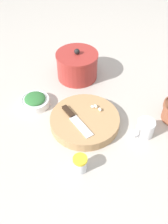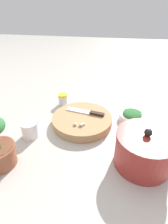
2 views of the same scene
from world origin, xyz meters
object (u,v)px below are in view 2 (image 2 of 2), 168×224
object	(u,v)px
spice_jar	(63,99)
herb_bowl	(132,116)
coffee_mug	(30,129)
chef_knife	(87,112)
stock_pot	(144,150)
garlic_cloves	(80,124)
cutting_board	(82,120)

from	to	relation	value
spice_jar	herb_bowl	bearing A→B (deg)	167.29
coffee_mug	chef_knife	bearing A→B (deg)	-142.98
chef_knife	stock_pot	size ratio (longest dim) A/B	0.96
garlic_cloves	spice_jar	distance (m)	0.29
garlic_cloves	herb_bowl	xyz separation A→B (m)	(-0.25, -0.15, -0.02)
chef_knife	garlic_cloves	world-z (taller)	garlic_cloves
herb_bowl	stock_pot	world-z (taller)	stock_pot
chef_knife	spice_jar	distance (m)	0.21
cutting_board	herb_bowl	bearing A→B (deg)	-162.15
coffee_mug	stock_pot	size ratio (longest dim) A/B	0.48
herb_bowl	stock_pot	bearing A→B (deg)	94.59
cutting_board	chef_knife	bearing A→B (deg)	-115.42
herb_bowl	stock_pot	distance (m)	0.29
coffee_mug	stock_pot	world-z (taller)	stock_pot
chef_knife	spice_jar	size ratio (longest dim) A/B	2.99
spice_jar	garlic_cloves	bearing A→B (deg)	122.11
garlic_cloves	spice_jar	size ratio (longest dim) A/B	0.83
cutting_board	stock_pot	bearing A→B (deg)	142.30
cutting_board	spice_jar	xyz separation A→B (m)	(0.15, -0.17, 0.01)
garlic_cloves	stock_pot	size ratio (longest dim) A/B	0.27
herb_bowl	chef_knife	bearing A→B (deg)	9.87
chef_knife	coffee_mug	xyz separation A→B (m)	(0.23, 0.18, -0.01)
cutting_board	garlic_cloves	xyz separation A→B (m)	(-0.00, 0.07, 0.03)
chef_knife	coffee_mug	bearing A→B (deg)	136.98
cutting_board	chef_knife	world-z (taller)	chef_knife
chef_knife	cutting_board	bearing A→B (deg)	164.53
coffee_mug	garlic_cloves	bearing A→B (deg)	-163.92
spice_jar	stock_pot	distance (m)	0.57
garlic_cloves	spice_jar	xyz separation A→B (m)	(0.15, -0.24, -0.01)
herb_bowl	cutting_board	bearing A→B (deg)	17.85
garlic_cloves	coffee_mug	distance (m)	0.23
chef_knife	garlic_cloves	distance (m)	0.11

